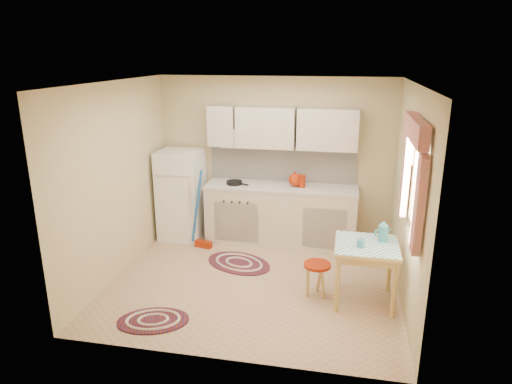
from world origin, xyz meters
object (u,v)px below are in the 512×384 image
(fridge, at_px, (182,195))
(base_cabinets, at_px, (281,216))
(table, at_px, (365,273))
(stool, at_px, (317,280))

(fridge, bearing_deg, base_cabinets, 1.83)
(fridge, bearing_deg, table, -27.89)
(base_cabinets, bearing_deg, table, -51.39)
(base_cabinets, relative_size, table, 3.12)
(fridge, relative_size, base_cabinets, 0.62)
(base_cabinets, xyz_separation_m, table, (1.21, -1.52, -0.08))
(fridge, xyz_separation_m, base_cabinets, (1.56, 0.05, -0.26))
(fridge, distance_m, stool, 2.70)
(stool, bearing_deg, fridge, 146.79)
(table, bearing_deg, base_cabinets, 128.61)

